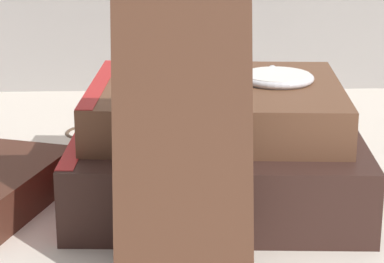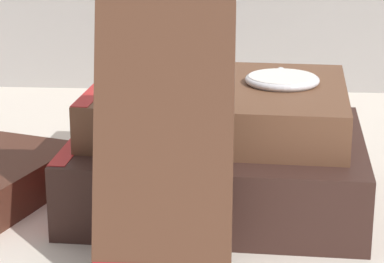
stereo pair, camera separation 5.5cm
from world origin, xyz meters
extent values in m
plane|color=beige|center=(0.00, 0.00, 0.00)|extent=(3.00, 3.00, 0.00)
cube|color=#331E19|center=(0.02, 0.00, 0.03)|extent=(0.22, 0.18, 0.05)
cube|color=#B22323|center=(-0.08, 0.01, 0.03)|extent=(0.02, 0.17, 0.05)
cube|color=brown|center=(0.02, 0.02, 0.07)|extent=(0.19, 0.17, 0.03)
cube|color=#B22323|center=(-0.06, 0.02, 0.07)|extent=(0.02, 0.15, 0.03)
cube|color=#4C2D1E|center=(-0.01, -0.11, 0.08)|extent=(0.08, 0.07, 0.16)
cylinder|color=white|center=(0.07, 0.02, 0.09)|extent=(0.05, 0.05, 0.01)
torus|color=silver|center=(0.07, 0.02, 0.09)|extent=(0.05, 0.05, 0.01)
sphere|color=silver|center=(0.07, 0.05, 0.09)|extent=(0.01, 0.01, 0.01)
torus|color=#4C3828|center=(-0.09, 0.17, 0.00)|extent=(0.06, 0.06, 0.00)
torus|color=#4C3828|center=(-0.03, 0.19, 0.00)|extent=(0.06, 0.06, 0.00)
cylinder|color=#4C3828|center=(-0.06, 0.18, 0.00)|extent=(0.02, 0.01, 0.00)
camera|label=1|loc=(-0.02, -0.56, 0.23)|focal=75.00mm
camera|label=2|loc=(0.04, -0.56, 0.23)|focal=75.00mm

